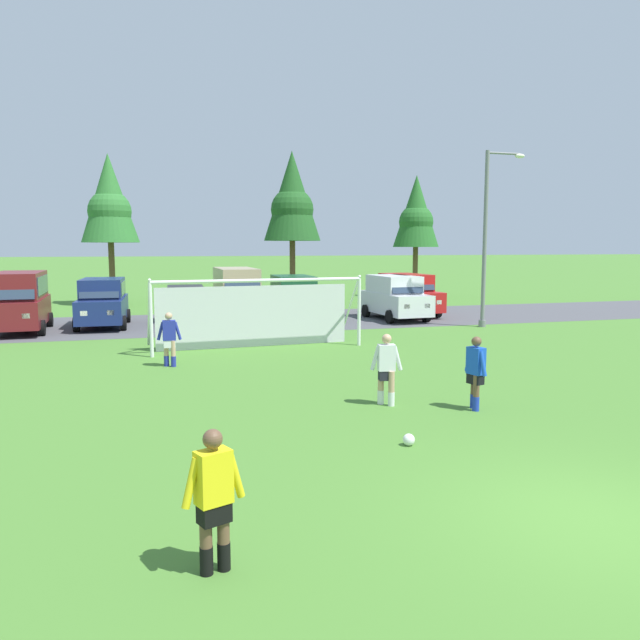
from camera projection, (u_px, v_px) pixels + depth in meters
ground_plane at (309, 345)px, 22.45m from camera, size 400.00×400.00×0.00m
parking_lot_strip at (269, 321)px, 29.72m from camera, size 52.00×8.40×0.01m
soccer_ball at (409, 440)px, 11.12m from camera, size 0.22×0.22×0.22m
soccer_goal at (256, 312)px, 21.75m from camera, size 7.52×2.37×2.57m
referee at (214, 501)px, 6.72m from camera, size 0.74×0.36×1.64m
player_striker_near at (476, 373)px, 13.49m from camera, size 0.33×0.75×1.64m
player_midfield_center at (386, 370)px, 13.88m from camera, size 0.72×0.37×1.64m
player_defender_far at (169, 339)px, 18.34m from camera, size 0.73×0.28×1.64m
parked_car_slot_far_left at (20, 300)px, 25.72m from camera, size 2.34×4.87×2.52m
parked_car_slot_left at (103, 302)px, 27.35m from camera, size 2.25×4.66×2.16m
parked_car_slot_center_left at (186, 304)px, 29.19m from camera, size 2.16×4.27×1.72m
parked_car_slot_center at (237, 292)px, 30.39m from camera, size 2.23×4.82×2.52m
parked_car_slot_center_right at (294, 297)px, 29.97m from camera, size 2.23×4.65×2.16m
parked_car_slot_right at (395, 297)px, 30.14m from camera, size 2.32×4.69×2.16m
parked_car_slot_far_right at (407, 294)px, 31.89m from camera, size 2.41×4.74×2.16m
tree_left_edge at (109, 201)px, 37.12m from camera, size 3.44×3.44×9.18m
tree_mid_left at (292, 199)px, 37.97m from camera, size 3.55×3.55×9.45m
tree_center_back at (416, 214)px, 42.56m from camera, size 3.19×3.19×8.50m
street_lamp at (488, 237)px, 27.05m from camera, size 2.00×0.32×7.75m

